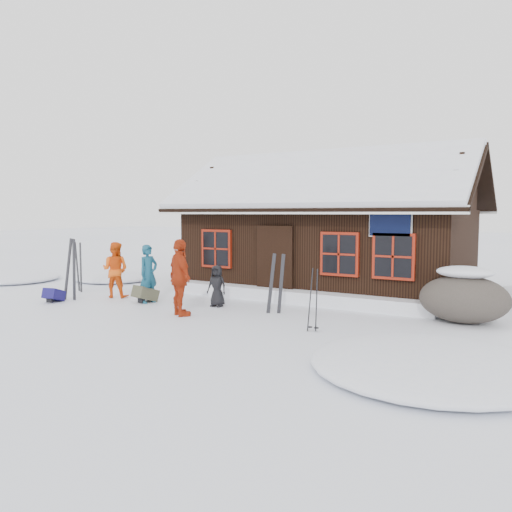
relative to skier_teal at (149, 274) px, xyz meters
The scene contains 15 objects.
ground 1.91m from the skier_teal, ahead, with size 120.00×120.00×0.00m, color white.
mountain_hut 5.83m from the skier_teal, 55.93° to the left, with size 8.90×6.09×4.42m.
snow_drift 3.88m from the skier_teal, 32.44° to the left, with size 7.60×0.60×0.35m, color white.
snow_mounds 3.86m from the skier_teal, 26.24° to the left, with size 20.60×13.20×0.48m.
skier_teal is the anchor object (origin of this frame).
skier_orange_left 1.45m from the skier_teal, behind, with size 0.77×0.60×1.59m, color #F05710.
skier_orange_right 2.04m from the skier_teal, 26.10° to the right, with size 1.06×0.44×1.81m, color #AD2F11.
skier_crouched 1.96m from the skier_teal, 15.10° to the left, with size 0.53×0.34×1.07m, color black.
boulder 7.84m from the skier_teal, 12.71° to the left, with size 1.91×1.43×1.12m.
ski_pair_left 2.27m from the skier_teal, 159.65° to the right, with size 0.62×0.18×1.77m.
ski_pair_mid 3.25m from the skier_teal, behind, with size 0.43×0.17×1.57m.
ski_pair_right 3.66m from the skier_teal, ahead, with size 0.47×0.16×1.50m.
ski_poles 5.19m from the skier_teal, ahead, with size 0.24×0.12×1.33m.
backpack_blue 2.69m from the skier_teal, 151.56° to the right, with size 0.38×0.50×0.27m, color #181456.
backpack_olive 0.64m from the skier_teal, behind, with size 0.44×0.59×0.32m, color #454431.
Camera 1 is at (7.55, -9.70, 2.40)m, focal length 35.00 mm.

